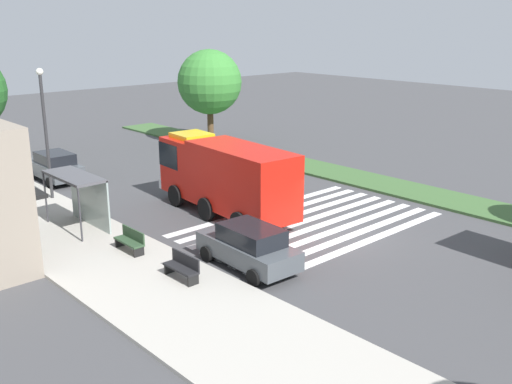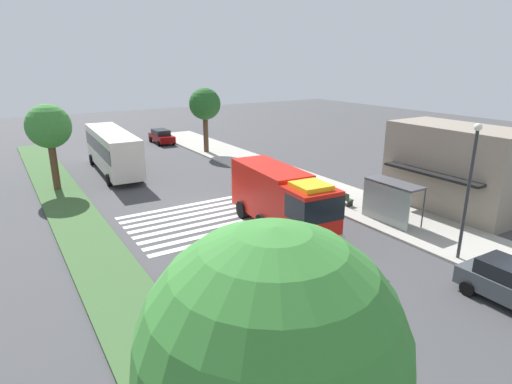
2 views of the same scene
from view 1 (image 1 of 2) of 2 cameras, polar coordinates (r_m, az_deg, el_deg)
The scene contains 12 objects.
ground_plane at distance 26.22m, azimuth 8.12°, elevation -4.11°, with size 120.00×120.00×0.00m, color #424244.
sidewalk at distance 20.53m, azimuth -8.44°, elevation -9.92°, with size 60.00×4.97×0.14m, color #ADA89E.
median_strip at distance 32.55m, azimuth 17.21°, elevation -0.48°, with size 60.00×3.00×0.14m, color #3D6033.
crosswalk at distance 27.31m, azimuth 5.22°, elevation -3.15°, with size 6.75×11.80×0.01m.
fire_truck at distance 28.21m, azimuth -3.29°, elevation 1.82°, with size 8.87×3.23×3.59m.
parked_car_mid at distance 22.28m, azimuth -0.71°, elevation -5.30°, with size 4.45×2.17×1.71m.
parked_car_east at distance 36.25m, azimuth -19.02°, elevation 2.38°, with size 4.30×2.10×1.73m.
bus_stop_shelter at distance 27.16m, azimuth -16.61°, elevation 0.27°, with size 3.50×1.40×2.46m.
bench_near_shelter at distance 24.17m, azimuth -12.13°, elevation -4.62°, with size 1.60×0.50×0.90m.
bench_west_of_shelter at distance 21.37m, azimuth -7.17°, elevation -7.23°, with size 1.60×0.50×0.90m.
street_lamp at distance 31.71m, azimuth -19.86°, elevation 6.26°, with size 0.36×0.36×6.70m.
median_tree_west at distance 44.37m, azimuth -4.54°, elevation 10.61°, with size 4.78×4.78×6.95m.
Camera 1 is at (-15.41, 19.15, 9.11)m, focal length 41.08 mm.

